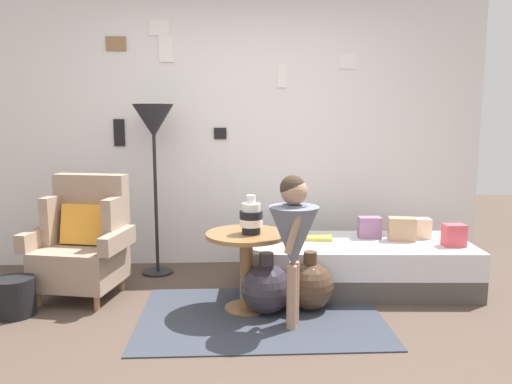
{
  "coord_description": "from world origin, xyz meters",
  "views": [
    {
      "loc": [
        -0.03,
        -2.88,
        1.43
      ],
      "look_at": [
        0.15,
        0.95,
        0.85
      ],
      "focal_mm": 34.69,
      "sensor_mm": 36.0,
      "label": 1
    }
  ],
  "objects_px": {
    "person_child": "(294,232)",
    "floor_lamp": "(154,129)",
    "vase_striped": "(251,218)",
    "armchair": "(84,242)",
    "book_on_daybed": "(319,238)",
    "demijohn_near": "(266,288)",
    "daybed": "(354,265)",
    "demijohn_far": "(310,285)",
    "magazine_basket": "(15,297)",
    "side_table": "(246,255)"
  },
  "relations": [
    {
      "from": "person_child",
      "to": "floor_lamp",
      "type": "bearing_deg",
      "value": 131.66
    },
    {
      "from": "vase_striped",
      "to": "person_child",
      "type": "bearing_deg",
      "value": -47.32
    },
    {
      "from": "armchair",
      "to": "person_child",
      "type": "distance_m",
      "value": 1.76
    },
    {
      "from": "armchair",
      "to": "book_on_daybed",
      "type": "distance_m",
      "value": 1.93
    },
    {
      "from": "floor_lamp",
      "to": "demijohn_near",
      "type": "height_order",
      "value": "floor_lamp"
    },
    {
      "from": "daybed",
      "to": "book_on_daybed",
      "type": "height_order",
      "value": "book_on_daybed"
    },
    {
      "from": "demijohn_far",
      "to": "magazine_basket",
      "type": "relative_size",
      "value": 1.59
    },
    {
      "from": "person_child",
      "to": "magazine_basket",
      "type": "distance_m",
      "value": 2.08
    },
    {
      "from": "vase_striped",
      "to": "person_child",
      "type": "height_order",
      "value": "person_child"
    },
    {
      "from": "book_on_daybed",
      "to": "demijohn_near",
      "type": "xyz_separation_m",
      "value": [
        -0.49,
        -0.61,
        -0.22
      ]
    },
    {
      "from": "armchair",
      "to": "floor_lamp",
      "type": "relative_size",
      "value": 0.63
    },
    {
      "from": "armchair",
      "to": "person_child",
      "type": "xyz_separation_m",
      "value": [
        1.6,
        -0.7,
        0.23
      ]
    },
    {
      "from": "daybed",
      "to": "side_table",
      "type": "height_order",
      "value": "side_table"
    },
    {
      "from": "person_child",
      "to": "book_on_daybed",
      "type": "distance_m",
      "value": 0.95
    },
    {
      "from": "armchair",
      "to": "magazine_basket",
      "type": "relative_size",
      "value": 3.46
    },
    {
      "from": "daybed",
      "to": "demijohn_near",
      "type": "height_order",
      "value": "demijohn_near"
    },
    {
      "from": "floor_lamp",
      "to": "demijohn_near",
      "type": "relative_size",
      "value": 3.38
    },
    {
      "from": "book_on_daybed",
      "to": "demijohn_far",
      "type": "relative_size",
      "value": 0.49
    },
    {
      "from": "vase_striped",
      "to": "floor_lamp",
      "type": "distance_m",
      "value": 1.4
    },
    {
      "from": "demijohn_far",
      "to": "book_on_daybed",
      "type": "bearing_deg",
      "value": 73.76
    },
    {
      "from": "floor_lamp",
      "to": "book_on_daybed",
      "type": "xyz_separation_m",
      "value": [
        1.43,
        -0.39,
        -0.91
      ]
    },
    {
      "from": "armchair",
      "to": "book_on_daybed",
      "type": "height_order",
      "value": "armchair"
    },
    {
      "from": "daybed",
      "to": "floor_lamp",
      "type": "xyz_separation_m",
      "value": [
        -1.72,
        0.48,
        1.12
      ]
    },
    {
      "from": "daybed",
      "to": "magazine_basket",
      "type": "relative_size",
      "value": 6.93
    },
    {
      "from": "side_table",
      "to": "demijohn_near",
      "type": "relative_size",
      "value": 1.31
    },
    {
      "from": "demijohn_near",
      "to": "armchair",
      "type": "bearing_deg",
      "value": 162.63
    },
    {
      "from": "daybed",
      "to": "magazine_basket",
      "type": "height_order",
      "value": "daybed"
    },
    {
      "from": "side_table",
      "to": "magazine_basket",
      "type": "distance_m",
      "value": 1.71
    },
    {
      "from": "demijohn_near",
      "to": "side_table",
      "type": "bearing_deg",
      "value": 152.0
    },
    {
      "from": "side_table",
      "to": "demijohn_far",
      "type": "distance_m",
      "value": 0.53
    },
    {
      "from": "person_child",
      "to": "magazine_basket",
      "type": "height_order",
      "value": "person_child"
    },
    {
      "from": "side_table",
      "to": "magazine_basket",
      "type": "xyz_separation_m",
      "value": [
        -1.68,
        -0.03,
        -0.28
      ]
    },
    {
      "from": "daybed",
      "to": "person_child",
      "type": "relative_size",
      "value": 1.84
    },
    {
      "from": "daybed",
      "to": "demijohn_near",
      "type": "relative_size",
      "value": 4.25
    },
    {
      "from": "armchair",
      "to": "side_table",
      "type": "bearing_deg",
      "value": -16.1
    },
    {
      "from": "daybed",
      "to": "demijohn_far",
      "type": "distance_m",
      "value": 0.64
    },
    {
      "from": "demijohn_far",
      "to": "magazine_basket",
      "type": "height_order",
      "value": "demijohn_far"
    },
    {
      "from": "side_table",
      "to": "floor_lamp",
      "type": "distance_m",
      "value": 1.51
    },
    {
      "from": "floor_lamp",
      "to": "demijohn_far",
      "type": "height_order",
      "value": "floor_lamp"
    },
    {
      "from": "vase_striped",
      "to": "magazine_basket",
      "type": "bearing_deg",
      "value": -179.81
    },
    {
      "from": "vase_striped",
      "to": "demijohn_far",
      "type": "height_order",
      "value": "vase_striped"
    },
    {
      "from": "book_on_daybed",
      "to": "demijohn_near",
      "type": "height_order",
      "value": "demijohn_near"
    },
    {
      "from": "vase_striped",
      "to": "book_on_daybed",
      "type": "bearing_deg",
      "value": 42.97
    },
    {
      "from": "floor_lamp",
      "to": "magazine_basket",
      "type": "height_order",
      "value": "floor_lamp"
    },
    {
      "from": "book_on_daybed",
      "to": "side_table",
      "type": "bearing_deg",
      "value": -140.02
    },
    {
      "from": "vase_striped",
      "to": "demijohn_near",
      "type": "bearing_deg",
      "value": -24.27
    },
    {
      "from": "daybed",
      "to": "book_on_daybed",
      "type": "xyz_separation_m",
      "value": [
        -0.29,
        0.09,
        0.22
      ]
    },
    {
      "from": "person_child",
      "to": "book_on_daybed",
      "type": "xyz_separation_m",
      "value": [
        0.32,
        0.85,
        -0.25
      ]
    },
    {
      "from": "side_table",
      "to": "book_on_daybed",
      "type": "height_order",
      "value": "side_table"
    },
    {
      "from": "side_table",
      "to": "magazine_basket",
      "type": "height_order",
      "value": "side_table"
    }
  ]
}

